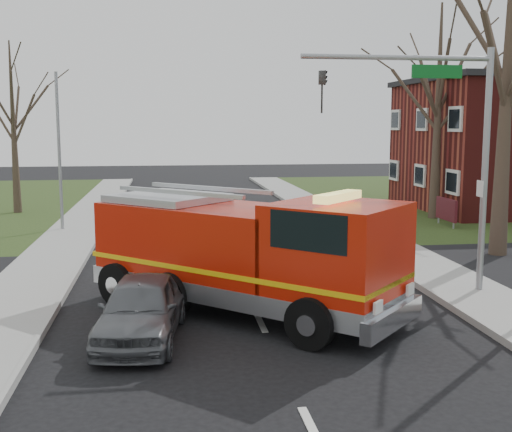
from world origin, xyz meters
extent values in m
plane|color=black|center=(0.00, 0.00, 0.00)|extent=(120.00, 120.00, 0.00)
cube|color=gray|center=(6.20, 0.00, 0.07)|extent=(2.40, 80.00, 0.15)
cube|color=silver|center=(11.45, 18.00, 2.00)|extent=(0.12, 1.40, 1.20)
cube|color=#471018|center=(10.50, 12.50, 0.90)|extent=(0.12, 2.00, 1.00)
cylinder|color=gray|center=(10.50, 11.70, 0.45)|extent=(0.08, 0.08, 0.90)
cylinder|color=gray|center=(10.50, 13.30, 0.45)|extent=(0.08, 0.08, 0.90)
cone|color=#34271E|center=(9.50, 6.00, 6.00)|extent=(0.64, 0.64, 12.00)
cone|color=#34271E|center=(11.00, 15.00, 5.25)|extent=(0.56, 0.56, 10.50)
cone|color=#34271E|center=(-10.00, 20.00, 4.50)|extent=(0.44, 0.44, 9.00)
cylinder|color=gray|center=(6.50, 1.50, 3.40)|extent=(0.18, 0.18, 6.80)
cylinder|color=gray|center=(3.90, 1.50, 6.50)|extent=(5.20, 0.14, 0.14)
cube|color=#0C591E|center=(5.00, 1.50, 6.15)|extent=(1.40, 0.06, 0.35)
imported|color=black|center=(1.90, 1.50, 6.15)|extent=(0.22, 0.18, 1.10)
cylinder|color=gray|center=(-6.80, 14.00, 3.50)|extent=(0.14, 0.14, 7.00)
cube|color=#B61908|center=(-1.24, 1.54, 1.60)|extent=(5.76, 5.63, 2.17)
cube|color=#B61908|center=(1.63, -1.14, 1.76)|extent=(3.80, 3.80, 2.48)
cube|color=#B7BABF|center=(-0.34, 0.69, 0.72)|extent=(7.74, 7.47, 0.46)
cube|color=#E5B20C|center=(-0.34, 0.69, 1.29)|extent=(7.75, 7.48, 0.12)
cube|color=black|center=(2.46, -1.92, 2.53)|extent=(1.70, 1.82, 0.88)
cube|color=#E5D866|center=(1.63, -1.14, 3.15)|extent=(1.39, 1.46, 0.19)
cylinder|color=black|center=(0.79, -2.19, 0.57)|extent=(1.08, 1.04, 1.14)
cylinder|color=black|center=(2.62, -0.23, 0.57)|extent=(1.08, 1.04, 1.14)
cylinder|color=black|center=(-3.52, 1.82, 0.57)|extent=(1.08, 1.04, 1.14)
cylinder|color=black|center=(-1.69, 3.79, 0.57)|extent=(1.08, 1.04, 1.14)
imported|color=#55585D|center=(-2.80, -1.05, 0.71)|extent=(2.22, 4.38, 1.43)
camera|label=1|loc=(-2.21, -15.06, 4.77)|focal=45.00mm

